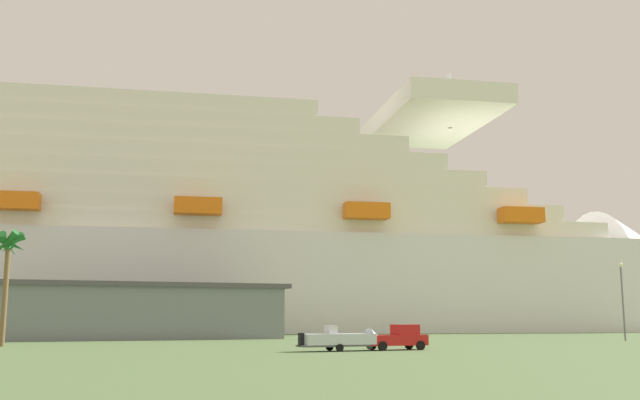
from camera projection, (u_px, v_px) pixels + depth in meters
name	position (u px, v px, depth m)	size (l,w,h in m)	color
ground_plane	(265.00, 336.00, 107.97)	(600.00, 600.00, 0.00)	#567042
cruise_ship	(109.00, 239.00, 135.79)	(252.90, 57.68, 60.32)	white
terminal_building	(113.00, 311.00, 98.09)	(45.17, 25.07, 7.22)	slate
pickup_truck	(398.00, 338.00, 63.24)	(5.79, 2.79, 2.20)	red
small_boat_on_trailer	(346.00, 340.00, 61.26)	(8.80, 2.81, 2.15)	#595960
palm_tree	(8.00, 252.00, 71.78)	(3.34, 3.41, 11.43)	brown
street_lamp	(622.00, 291.00, 88.15)	(0.56, 0.56, 9.47)	slate
parked_car_red_hatchback	(258.00, 332.00, 98.38)	(4.82, 2.62, 1.58)	red
parked_car_green_wagon	(26.00, 334.00, 87.42)	(4.35, 2.19, 1.58)	#2D723F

